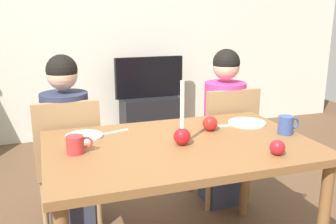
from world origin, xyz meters
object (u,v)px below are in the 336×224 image
tv_stand (150,117)px  plate_left (84,136)px  candle_centerpiece (181,132)px  person_right_child (224,130)px  tv (149,77)px  dining_table (180,158)px  mug_left (76,145)px  person_left_child (67,147)px  mug_right (286,125)px  chair_right (225,139)px  plate_right (247,123)px  apple_near_candle (277,147)px  chair_left (68,157)px  apple_by_left_plate (210,123)px

tv_stand → plate_left: size_ratio=3.13×
candle_centerpiece → plate_left: 0.55m
person_right_child → candle_centerpiece: size_ratio=3.46×
tv → candle_centerpiece: (-0.49, -2.33, 0.11)m
dining_table → mug_left: mug_left is taller
person_left_child → mug_right: person_left_child is taller
chair_right → mug_left: 1.30m
person_left_child → plate_right: person_left_child is taller
dining_table → person_right_child: size_ratio=1.19×
person_left_child → tv: person_left_child is taller
candle_centerpiece → mug_left: candle_centerpiece is taller
plate_right → chair_right: bearing=80.4°
person_left_child → tv: 1.96m
candle_centerpiece → chair_right: bearing=47.0°
tv_stand → candle_centerpiece: 2.45m
person_left_child → tv_stand: (1.03, 1.66, -0.33)m
apple_near_candle → chair_right: bearing=77.6°
mug_right → chair_right: bearing=93.1°
dining_table → mug_right: 0.64m
chair_left → apple_near_candle: 1.34m
candle_centerpiece → mug_left: size_ratio=2.61×
person_right_child → tv: size_ratio=1.48×
tv → plate_right: tv is taller
chair_right → person_left_child: bearing=178.4°
apple_by_left_plate → chair_left: bearing=149.7°
mug_right → apple_by_left_plate: mug_right is taller
mug_left → chair_left: bearing=91.0°
mug_right → apple_by_left_plate: (-0.38, 0.19, -0.01)m
tv → apple_by_left_plate: 2.17m
person_left_child → mug_right: 1.38m
dining_table → chair_left: bearing=131.9°
plate_left → apple_near_candle: 1.03m
dining_table → person_left_child: bearing=130.4°
tv_stand → plate_left: (-0.96, -2.04, 0.52)m
mug_left → mug_right: (1.16, -0.07, 0.01)m
tv_stand → plate_left: bearing=-115.2°
chair_right → mug_right: bearing=-86.9°
person_right_child → mug_left: 1.30m
mug_left → dining_table: bearing=-2.8°
chair_right → apple_near_candle: bearing=-102.4°
person_left_child → tv_stand: size_ratio=1.83×
dining_table → tv_stand: 2.39m
tv_stand → apple_near_candle: bearing=-92.2°
chair_right → candle_centerpiece: bearing=-133.0°
chair_right → plate_right: (-0.07, -0.41, 0.24)m
mug_right → apple_near_candle: size_ratio=1.76×
person_right_child → plate_left: 1.14m
tv_stand → plate_right: 2.16m
chair_left → chair_right: same height
chair_left → mug_left: chair_left is taller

